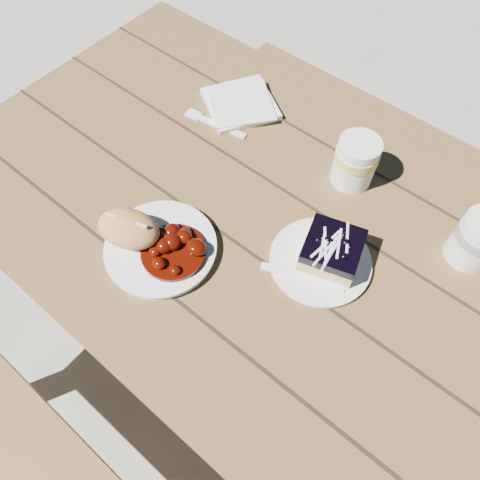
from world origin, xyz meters
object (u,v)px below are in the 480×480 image
Objects in this scene: main_plate at (161,249)px; second_cup at (355,162)px; picnic_table at (385,345)px; blueberry_cake at (332,250)px; dessert_plate at (320,261)px; bread_roll at (129,229)px; coffee_cup at (478,240)px.

main_plate is 1.94× the size of second_cup.
blueberry_cake reaches higher than picnic_table.
bread_roll is at bearing -147.81° from dessert_plate.
second_cup is at bearing 107.48° from dessert_plate.
coffee_cup is (0.19, 0.18, 0.02)m from blueberry_cake.
main_plate is at bearing -141.26° from coffee_cup.
dessert_plate is at bearing -175.54° from picnic_table.
picnic_table is 18.87× the size of coffee_cup.
picnic_table is at bearing 4.46° from dessert_plate.
picnic_table is at bearing -97.19° from coffee_cup.
dessert_plate is at bearing 32.19° from bread_roll.
main_plate is at bearing -161.38° from blueberry_cake.
second_cup is (0.24, 0.40, 0.01)m from bread_roll.
main_plate is 1.94× the size of coffee_cup.
bread_roll is 0.36m from dessert_plate.
picnic_table is 16.07× the size of blueberry_cake.
coffee_cup reaches higher than dessert_plate.
main_plate is (-0.43, -0.18, 0.17)m from picnic_table.
picnic_table is 16.69× the size of bread_roll.
picnic_table is 0.25m from dessert_plate.
main_plate is 1.65× the size of blueberry_cake.
coffee_cup is at bearing 82.81° from picnic_table.
bread_roll is at bearing -142.97° from coffee_cup.
bread_roll reaches higher than blueberry_cake.
blueberry_cake is 0.21m from second_cup.
main_plate is at bearing -156.70° from picnic_table.
main_plate is 0.30m from dessert_plate.
second_cup is (0.18, 0.38, 0.04)m from main_plate.
dessert_plate is 1.74× the size of second_cup.
picnic_table is at bearing 23.30° from main_plate.
blueberry_cake is at bearing 179.68° from picnic_table.
bread_roll is at bearing -163.83° from blueberry_cake.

